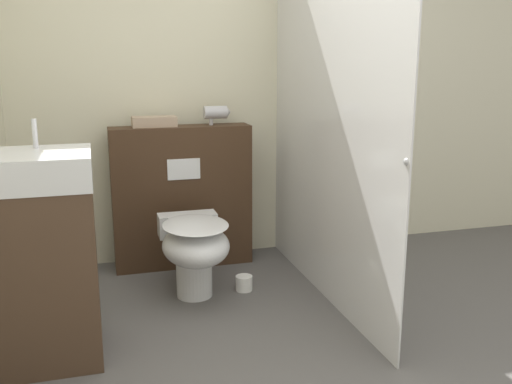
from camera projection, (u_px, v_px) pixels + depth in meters
The scene contains 8 objects.
wall_back at pixel (220, 85), 4.07m from camera, with size 8.00×0.06×2.50m.
partition_panel at pixel (182, 197), 3.97m from camera, with size 0.95×0.22×0.99m.
shower_glass at pixel (327, 129), 3.33m from camera, with size 0.04×1.87×2.07m.
toilet at pixel (195, 247), 3.42m from camera, with size 0.40×0.61×0.49m.
sink_vanity at pixel (43, 258), 2.70m from camera, with size 0.50×0.48×1.16m.
hair_drier at pixel (217, 113), 3.90m from camera, with size 0.19×0.09×0.13m.
folded_towel at pixel (154, 122), 3.81m from camera, with size 0.29×0.14×0.07m.
spare_toilet_roll at pixel (244, 283), 3.60m from camera, with size 0.11×0.11×0.09m.
Camera 1 is at (-0.90, -2.07, 1.43)m, focal length 40.00 mm.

